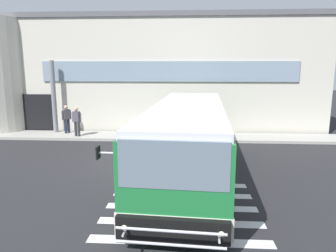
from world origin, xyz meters
name	(u,v)px	position (x,y,z in m)	size (l,w,h in m)	color
ground_plane	(137,163)	(0.00, 0.00, -0.01)	(80.00, 90.00, 0.02)	#232326
bay_paint_stripes	(181,207)	(2.00, -4.20, 0.00)	(4.40, 3.96, 0.01)	silver
terminal_building	(151,73)	(-0.69, 11.62, 3.62)	(23.08, 13.80, 7.25)	beige
boarding_curb	(150,137)	(0.00, 4.80, 0.07)	(25.28, 2.00, 0.15)	#9E9B93
entry_support_column	(54,97)	(-5.84, 5.40, 2.29)	(0.28, 0.28, 4.29)	slate
bus_main_foreground	(188,141)	(2.19, -1.37, 1.33)	(3.66, 10.99, 2.70)	#1E7238
passenger_near_column	(67,118)	(-5.04, 5.17, 1.08)	(0.44, 0.45, 1.68)	#1E2338
passenger_by_doorway	(77,120)	(-4.12, 4.34, 1.08)	(0.58, 0.30, 1.68)	#2D2D33
safety_bollard_yellow	(186,135)	(2.10, 3.60, 0.45)	(0.18, 0.18, 0.90)	yellow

